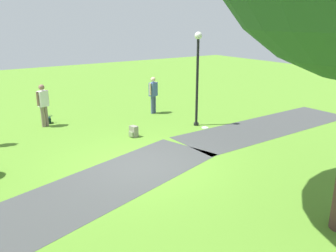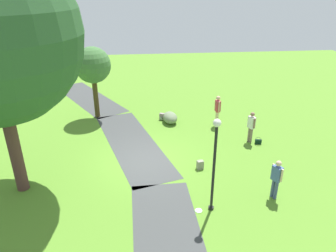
% 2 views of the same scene
% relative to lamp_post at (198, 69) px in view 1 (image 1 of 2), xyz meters
% --- Properties ---
extents(ground_plane, '(48.00, 48.00, 0.00)m').
position_rel_lamp_post_xyz_m(ground_plane, '(3.72, 2.30, -2.23)').
color(ground_plane, '#558829').
extents(footpath_segment_near, '(8.04, 2.41, 0.01)m').
position_rel_lamp_post_xyz_m(footpath_segment_near, '(-2.28, 1.71, -2.22)').
color(footpath_segment_near, '#3D403F').
rests_on(footpath_segment_near, ground).
extents(footpath_segment_mid, '(8.31, 4.40, 0.01)m').
position_rel_lamp_post_xyz_m(footpath_segment_mid, '(5.56, 2.90, -2.22)').
color(footpath_segment_mid, '#3D403F').
rests_on(footpath_segment_mid, ground).
extents(lamp_post, '(0.28, 0.28, 3.61)m').
position_rel_lamp_post_xyz_m(lamp_post, '(0.00, 0.00, 0.00)').
color(lamp_post, black).
rests_on(lamp_post, ground).
extents(woman_with_handbag, '(0.50, 0.34, 1.67)m').
position_rel_lamp_post_xyz_m(woman_with_handbag, '(5.03, -3.21, -1.26)').
color(woman_with_handbag, '#7C685E').
rests_on(woman_with_handbag, ground).
extents(man_near_boulder, '(0.48, 0.36, 1.64)m').
position_rel_lamp_post_xyz_m(man_near_boulder, '(0.42, -2.56, -1.28)').
color(man_near_boulder, '#434F77').
rests_on(man_near_boulder, ground).
extents(handbag_on_grass, '(0.32, 0.34, 0.31)m').
position_rel_lamp_post_xyz_m(handbag_on_grass, '(4.77, -3.58, -2.08)').
color(handbag_on_grass, black).
rests_on(handbag_on_grass, ground).
extents(spare_backpack_on_lawn, '(0.31, 0.32, 0.40)m').
position_rel_lamp_post_xyz_m(spare_backpack_on_lawn, '(2.76, -0.13, -2.03)').
color(spare_backpack_on_lawn, gray).
rests_on(spare_backpack_on_lawn, ground).
extents(frisbee_on_grass, '(0.26, 0.26, 0.02)m').
position_rel_lamp_post_xyz_m(frisbee_on_grass, '(-0.06, 0.47, -2.22)').
color(frisbee_on_grass, white).
rests_on(frisbee_on_grass, ground).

